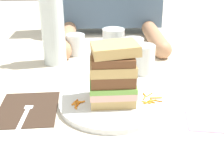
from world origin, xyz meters
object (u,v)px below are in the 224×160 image
(empty_tumbler_0, at_px, (133,50))
(knife, at_px, (178,103))
(water_bottle, at_px, (53,24))
(fork, at_px, (25,112))
(empty_tumbler_2, at_px, (76,45))
(main_plate, at_px, (113,103))
(juice_glass, at_px, (143,60))
(napkin_pink, at_px, (210,122))
(sandwich, at_px, (113,74))
(empty_tumbler_1, at_px, (113,41))
(napkin_dark, at_px, (28,109))

(empty_tumbler_0, bearing_deg, knife, -75.93)
(water_bottle, bearing_deg, fork, -94.99)
(water_bottle, bearing_deg, empty_tumbler_2, 51.57)
(empty_tumbler_0, bearing_deg, main_plate, -105.60)
(juice_glass, bearing_deg, fork, -142.81)
(fork, height_order, napkin_pink, fork)
(fork, bearing_deg, water_bottle, 85.01)
(empty_tumbler_2, relative_size, napkin_pink, 0.73)
(sandwich, height_order, empty_tumbler_2, sandwich)
(juice_glass, xyz_separation_m, empty_tumbler_2, (-0.21, 0.18, -0.00))
(empty_tumbler_2, bearing_deg, empty_tumbler_1, 4.31)
(napkin_dark, bearing_deg, main_plate, 2.95)
(main_plate, distance_m, napkin_dark, 0.20)
(knife, relative_size, empty_tumbler_0, 2.61)
(main_plate, bearing_deg, juice_glass, 62.66)
(water_bottle, relative_size, empty_tumbler_0, 3.79)
(main_plate, height_order, water_bottle, water_bottle)
(fork, relative_size, juice_glass, 1.93)
(napkin_dark, xyz_separation_m, empty_tumbler_0, (0.28, 0.31, 0.04))
(sandwich, bearing_deg, empty_tumbler_2, 106.52)
(empty_tumbler_1, bearing_deg, napkin_dark, -119.56)
(napkin_dark, height_order, knife, same)
(napkin_pink, bearing_deg, napkin_dark, 169.39)
(sandwich, relative_size, empty_tumbler_0, 1.88)
(knife, bearing_deg, sandwich, 179.63)
(empty_tumbler_2, bearing_deg, sandwich, -73.48)
(water_bottle, height_order, empty_tumbler_1, water_bottle)
(empty_tumbler_1, relative_size, napkin_pink, 0.89)
(napkin_dark, bearing_deg, fork, -91.86)
(water_bottle, height_order, empty_tumbler_0, water_bottle)
(main_plate, xyz_separation_m, juice_glass, (0.10, 0.20, 0.03))
(napkin_pink, bearing_deg, water_bottle, 134.96)
(napkin_dark, xyz_separation_m, empty_tumbler_2, (0.09, 0.38, 0.03))
(empty_tumbler_0, distance_m, empty_tumbler_2, 0.21)
(main_plate, xyz_separation_m, water_bottle, (-0.17, 0.29, 0.12))
(napkin_dark, bearing_deg, napkin_pink, -10.61)
(juice_glass, relative_size, empty_tumbler_1, 0.99)
(main_plate, bearing_deg, empty_tumbler_0, 74.40)
(empty_tumbler_0, distance_m, napkin_pink, 0.41)
(sandwich, relative_size, napkin_pink, 1.47)
(sandwich, distance_m, knife, 0.18)
(fork, bearing_deg, empty_tumbler_0, 49.40)
(napkin_dark, distance_m, empty_tumbler_2, 0.39)
(water_bottle, xyz_separation_m, empty_tumbler_0, (0.26, 0.01, -0.09))
(main_plate, height_order, napkin_pink, main_plate)
(main_plate, xyz_separation_m, empty_tumbler_2, (-0.11, 0.37, 0.03))
(main_plate, xyz_separation_m, napkin_pink, (0.21, -0.09, -0.01))
(juice_glass, distance_m, napkin_pink, 0.30)
(napkin_dark, xyz_separation_m, juice_glass, (0.30, 0.21, 0.04))
(napkin_dark, distance_m, empty_tumbler_1, 0.45)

